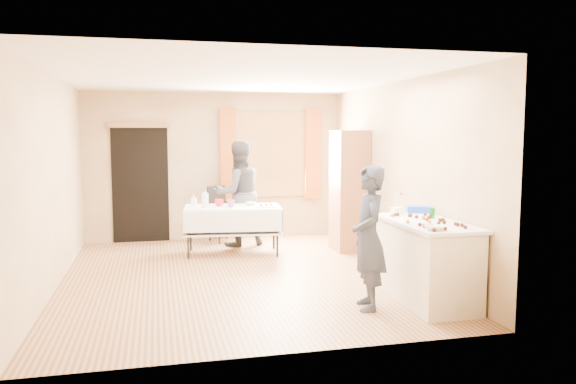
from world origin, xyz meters
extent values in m
cube|color=#9E7047|center=(0.00, 0.00, -0.01)|extent=(4.50, 5.50, 0.02)
cube|color=white|center=(0.00, 0.00, 2.61)|extent=(4.50, 5.50, 0.02)
cube|color=tan|center=(0.00, 2.76, 1.30)|extent=(4.50, 0.02, 2.60)
cube|color=tan|center=(0.00, -2.76, 1.30)|extent=(4.50, 0.02, 2.60)
cube|color=tan|center=(-2.26, 0.00, 1.30)|extent=(0.02, 5.50, 2.60)
cube|color=tan|center=(2.26, 0.00, 1.30)|extent=(0.02, 5.50, 2.60)
cube|color=olive|center=(1.00, 2.72, 1.50)|extent=(1.32, 0.06, 1.52)
cube|color=white|center=(1.00, 2.71, 1.50)|extent=(1.20, 0.02, 1.40)
cube|color=#B25822|center=(0.22, 2.67, 1.50)|extent=(0.28, 0.06, 1.65)
cube|color=#B25822|center=(1.78, 2.67, 1.50)|extent=(0.28, 0.06, 1.65)
cube|color=black|center=(-1.30, 2.73, 1.00)|extent=(0.95, 0.04, 2.00)
cube|color=olive|center=(-1.30, 2.70, 2.02)|extent=(1.05, 0.06, 0.08)
cube|color=brown|center=(1.99, 1.24, 0.97)|extent=(0.50, 0.60, 1.93)
cube|color=beige|center=(1.89, -1.62, 0.43)|extent=(0.64, 1.41, 0.86)
cube|color=silver|center=(1.89, -1.62, 0.89)|extent=(0.70, 1.47, 0.04)
cube|color=silver|center=(0.12, 1.37, 0.73)|extent=(1.54, 0.90, 0.04)
cube|color=black|center=(0.09, 2.43, 0.42)|extent=(0.52, 0.52, 0.06)
cube|color=black|center=(0.02, 2.60, 0.68)|extent=(0.38, 0.19, 0.56)
imported|color=#23293B|center=(1.17, -1.72, 0.77)|extent=(0.67, 0.54, 1.55)
imported|color=black|center=(0.30, 2.01, 0.88)|extent=(1.13, 1.02, 1.76)
cylinder|color=#12781F|center=(2.05, -1.44, 0.97)|extent=(0.07, 0.07, 0.12)
imported|color=white|center=(1.70, -2.17, 0.93)|extent=(0.32, 0.32, 0.05)
cube|color=white|center=(1.81, -1.01, 0.95)|extent=(0.17, 0.14, 0.08)
cube|color=blue|center=(2.12, -0.95, 0.95)|extent=(0.34, 0.28, 0.08)
cylinder|color=silver|center=(-0.31, 1.31, 0.86)|extent=(0.13, 0.13, 0.22)
imported|color=red|center=(-0.08, 1.46, 0.80)|extent=(0.23, 0.23, 0.11)
imported|color=red|center=(0.08, 1.25, 0.81)|extent=(0.21, 0.21, 0.12)
imported|color=white|center=(0.42, 1.46, 0.78)|extent=(0.29, 0.29, 0.05)
cube|color=white|center=(0.61, 1.17, 0.76)|extent=(0.29, 0.22, 0.02)
imported|color=white|center=(-0.46, 1.61, 0.83)|extent=(0.12, 0.12, 0.17)
sphere|color=#3F2314|center=(1.90, -1.53, 0.93)|extent=(0.04, 0.04, 0.04)
sphere|color=black|center=(1.73, -1.19, 0.93)|extent=(0.04, 0.04, 0.04)
sphere|color=black|center=(2.01, -1.69, 0.93)|extent=(0.04, 0.04, 0.04)
sphere|color=black|center=(1.64, -2.26, 0.93)|extent=(0.04, 0.04, 0.04)
sphere|color=black|center=(2.03, -2.18, 0.93)|extent=(0.04, 0.04, 0.04)
sphere|color=black|center=(2.06, -1.68, 0.93)|extent=(0.04, 0.04, 0.04)
sphere|color=#3F2314|center=(1.61, -1.73, 0.93)|extent=(0.04, 0.04, 0.04)
sphere|color=black|center=(1.66, -2.02, 0.93)|extent=(0.04, 0.04, 0.04)
sphere|color=black|center=(1.67, -1.99, 0.93)|extent=(0.04, 0.04, 0.04)
sphere|color=black|center=(1.87, -1.41, 0.93)|extent=(0.04, 0.04, 0.04)
sphere|color=black|center=(2.06, -1.25, 0.93)|extent=(0.04, 0.04, 0.04)
sphere|color=black|center=(1.65, -1.93, 0.93)|extent=(0.04, 0.04, 0.04)
sphere|color=#3F2314|center=(1.85, -1.76, 0.93)|extent=(0.04, 0.04, 0.04)
sphere|color=black|center=(2.04, -1.69, 0.93)|extent=(0.04, 0.04, 0.04)
sphere|color=black|center=(1.87, -1.27, 0.93)|extent=(0.04, 0.04, 0.04)
sphere|color=black|center=(1.91, -1.49, 0.93)|extent=(0.04, 0.04, 0.04)
sphere|color=black|center=(1.99, -1.47, 0.93)|extent=(0.04, 0.04, 0.04)
sphere|color=black|center=(1.79, -2.21, 0.93)|extent=(0.04, 0.04, 0.04)
sphere|color=#3F2314|center=(1.64, -1.25, 0.93)|extent=(0.04, 0.04, 0.04)
sphere|color=black|center=(2.05, -1.96, 0.93)|extent=(0.04, 0.04, 0.04)
sphere|color=black|center=(2.07, -2.05, 0.93)|extent=(0.04, 0.04, 0.04)
sphere|color=black|center=(2.04, -2.01, 0.93)|extent=(0.04, 0.04, 0.04)
sphere|color=black|center=(1.84, -1.29, 0.93)|extent=(0.04, 0.04, 0.04)
sphere|color=black|center=(1.98, -1.84, 0.93)|extent=(0.04, 0.04, 0.04)
sphere|color=#3F2314|center=(1.85, -1.28, 0.93)|extent=(0.04, 0.04, 0.04)
sphere|color=black|center=(1.79, -2.04, 0.93)|extent=(0.04, 0.04, 0.04)
sphere|color=black|center=(1.70, -1.20, 0.93)|extent=(0.04, 0.04, 0.04)
sphere|color=black|center=(1.89, -1.89, 0.93)|extent=(0.04, 0.04, 0.04)
sphere|color=black|center=(1.89, -1.63, 0.93)|extent=(0.04, 0.04, 0.04)
camera|label=1|loc=(-1.03, -7.27, 1.89)|focal=35.00mm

